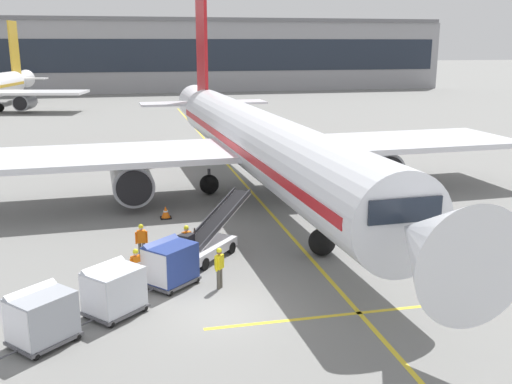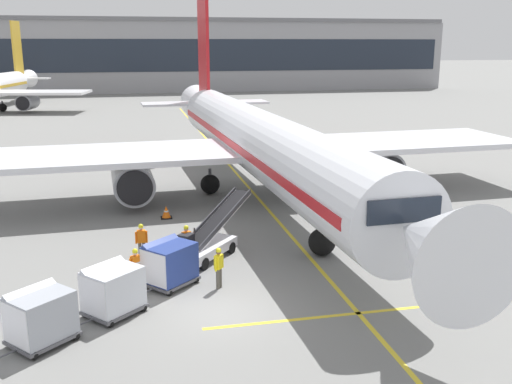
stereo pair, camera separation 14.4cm
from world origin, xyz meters
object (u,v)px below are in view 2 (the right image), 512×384
object	(u,v)px
belt_loader	(207,240)
safety_cone_engine_keepout	(166,212)
parked_airplane	(257,141)
baggage_cart_lead	(169,262)
ground_crew_by_loader	(136,266)
ground_crew_marshaller	(186,241)
baggage_cart_third	(40,316)
ground_crew_wingwalker	(141,239)
baggage_cart_second	(112,289)
ground_crew_by_carts	(219,265)

from	to	relation	value
belt_loader	safety_cone_engine_keepout	bearing A→B (deg)	102.18
parked_airplane	baggage_cart_lead	distance (m)	15.69
ground_crew_by_loader	ground_crew_marshaller	distance (m)	3.55
baggage_cart_third	ground_crew_wingwalker	bearing A→B (deg)	63.86
baggage_cart_lead	ground_crew_marshaller	size ratio (longest dim) A/B	1.48
ground_crew_wingwalker	baggage_cart_lead	bearing A→B (deg)	-72.35
belt_loader	baggage_cart_second	xyz separation A→B (m)	(-4.23, -5.23, 0.19)
belt_loader	ground_crew_by_loader	bearing A→B (deg)	-137.10
parked_airplane	ground_crew_marshaller	xyz separation A→B (m)	(-5.80, -11.35, -2.59)
parked_airplane	belt_loader	size ratio (longest dim) A/B	9.47
parked_airplane	baggage_cart_third	bearing A→B (deg)	-122.35
baggage_cart_lead	belt_loader	bearing A→B (deg)	56.30
baggage_cart_third	ground_crew_by_loader	distance (m)	5.02
baggage_cart_lead	safety_cone_engine_keepout	distance (m)	9.75
ground_crew_marshaller	safety_cone_engine_keepout	size ratio (longest dim) A/B	2.42
ground_crew_by_carts	safety_cone_engine_keepout	world-z (taller)	ground_crew_by_carts
baggage_cart_second	safety_cone_engine_keepout	xyz separation A→B (m)	(2.77, 11.96, -0.65)
baggage_cart_second	baggage_cart_lead	bearing A→B (deg)	45.15
baggage_cart_lead	baggage_cart_second	size ratio (longest dim) A/B	1.00
belt_loader	baggage_cart_lead	bearing A→B (deg)	-123.70
belt_loader	ground_crew_wingwalker	bearing A→B (deg)	175.78
belt_loader	baggage_cart_third	world-z (taller)	belt_loader
baggage_cart_second	belt_loader	bearing A→B (deg)	51.06
ground_crew_wingwalker	safety_cone_engine_keepout	distance (m)	6.72
belt_loader	safety_cone_engine_keepout	xyz separation A→B (m)	(-1.45, 6.73, -0.46)
ground_crew_wingwalker	baggage_cart_second	bearing A→B (deg)	-102.58
baggage_cart_second	safety_cone_engine_keepout	bearing A→B (deg)	76.94
ground_crew_marshaller	baggage_cart_third	bearing A→B (deg)	-130.23
parked_airplane	safety_cone_engine_keepout	distance (m)	8.19
parked_airplane	belt_loader	world-z (taller)	parked_airplane
baggage_cart_lead	ground_crew_marshaller	xyz separation A→B (m)	(0.99, 2.56, -0.00)
baggage_cart_third	ground_crew_by_loader	bearing A→B (deg)	50.34
ground_crew_by_loader	ground_crew_by_carts	distance (m)	3.36
belt_loader	baggage_cart_second	bearing A→B (deg)	-128.94
ground_crew_by_loader	ground_crew_marshaller	xyz separation A→B (m)	(2.33, 2.67, 0.00)
belt_loader	ground_crew_by_carts	distance (m)	3.74
parked_airplane	baggage_cart_third	world-z (taller)	parked_airplane
ground_crew_by_loader	ground_crew_marshaller	world-z (taller)	same
ground_crew_marshaller	safety_cone_engine_keepout	distance (m)	7.20
baggage_cart_third	ground_crew_wingwalker	xyz separation A→B (m)	(3.52, 7.18, -0.00)
baggage_cart_third	safety_cone_engine_keepout	world-z (taller)	baggage_cart_third
ground_crew_wingwalker	baggage_cart_third	bearing A→B (deg)	-116.14
baggage_cart_lead	safety_cone_engine_keepout	world-z (taller)	baggage_cart_lead
parked_airplane	baggage_cart_second	bearing A→B (deg)	-119.17
belt_loader	ground_crew_by_loader	size ratio (longest dim) A/B	2.85
parked_airplane	baggage_cart_second	distance (m)	18.69
ground_crew_by_loader	safety_cone_engine_keepout	xyz separation A→B (m)	(1.88, 9.83, -0.65)
baggage_cart_lead	baggage_cart_third	bearing A→B (deg)	-138.82
baggage_cart_lead	ground_crew_by_carts	xyz separation A→B (m)	(1.96, -0.75, -0.00)
parked_airplane	ground_crew_wingwalker	distance (m)	13.50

